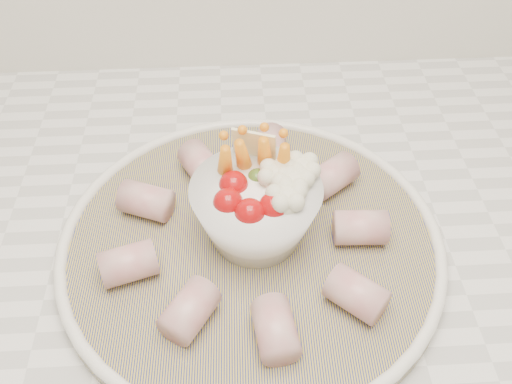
{
  "coord_description": "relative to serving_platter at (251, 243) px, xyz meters",
  "views": [
    {
      "loc": [
        -0.16,
        1.05,
        1.37
      ],
      "look_at": [
        -0.14,
        1.42,
        1.0
      ],
      "focal_mm": 40.0,
      "sensor_mm": 36.0,
      "label": 1
    }
  ],
  "objects": [
    {
      "name": "veggie_bowl",
      "position": [
        0.01,
        0.01,
        0.04
      ],
      "size": [
        0.12,
        0.12,
        0.1
      ],
      "color": "white",
      "rests_on": "serving_platter"
    },
    {
      "name": "serving_platter",
      "position": [
        0.0,
        0.0,
        0.0
      ],
      "size": [
        0.39,
        0.39,
        0.02
      ],
      "color": "navy",
      "rests_on": "kitchen_counter"
    },
    {
      "name": "cured_meat_rolls",
      "position": [
        0.0,
        0.0,
        0.02
      ],
      "size": [
        0.28,
        0.28,
        0.03
      ],
      "color": "#AE4F56",
      "rests_on": "serving_platter"
    }
  ]
}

